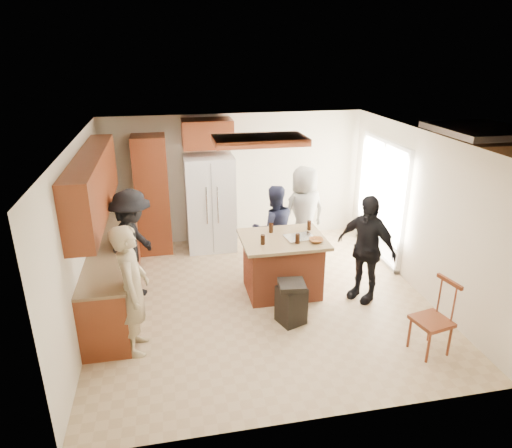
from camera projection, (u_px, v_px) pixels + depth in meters
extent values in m
plane|color=tan|center=(262.00, 299.00, 7.08)|extent=(5.00, 5.00, 0.00)
plane|color=white|center=(263.00, 138.00, 6.17)|extent=(5.00, 5.00, 0.00)
plane|color=beige|center=(236.00, 178.00, 8.91)|extent=(5.00, 0.00, 5.00)
plane|color=beige|center=(316.00, 318.00, 4.34)|extent=(5.00, 0.00, 5.00)
plane|color=beige|center=(82.00, 237.00, 6.17)|extent=(0.00, 5.00, 5.00)
plane|color=beige|center=(419.00, 213.00, 7.08)|extent=(0.00, 5.00, 5.00)
cube|color=white|center=(382.00, 201.00, 8.24)|extent=(0.02, 1.60, 2.10)
cube|color=white|center=(381.00, 201.00, 8.24)|extent=(0.08, 1.72, 2.10)
cube|color=maroon|center=(260.00, 140.00, 6.37)|extent=(1.30, 0.70, 0.10)
cube|color=white|center=(260.00, 144.00, 6.39)|extent=(1.10, 0.50, 0.02)
cube|color=olive|center=(449.00, 249.00, 8.92)|extent=(3.00, 3.00, 0.10)
cube|color=#593319|center=(471.00, 187.00, 9.21)|extent=(1.40, 1.60, 2.00)
imported|color=tan|center=(132.00, 290.00, 5.62)|extent=(0.48, 0.64, 1.72)
imported|color=#1A1E34|center=(274.00, 229.00, 7.75)|extent=(0.77, 0.50, 1.53)
imported|color=gray|center=(304.00, 213.00, 8.20)|extent=(0.95, 0.74, 1.72)
imported|color=black|center=(366.00, 248.00, 6.83)|extent=(0.97, 1.09, 1.67)
imported|color=black|center=(133.00, 246.00, 6.82)|extent=(0.85, 1.24, 1.75)
cube|color=maroon|center=(114.00, 275.00, 6.89)|extent=(0.60, 3.00, 0.88)
cube|color=#846B4C|center=(111.00, 247.00, 6.72)|extent=(0.64, 3.00, 0.04)
cube|color=maroon|center=(93.00, 184.00, 6.34)|extent=(0.35, 3.00, 0.85)
cube|color=maroon|center=(153.00, 195.00, 8.40)|extent=(0.60, 0.60, 2.20)
cube|color=maroon|center=(207.00, 133.00, 8.19)|extent=(0.90, 0.60, 0.50)
cube|color=white|center=(210.00, 203.00, 8.59)|extent=(0.90, 0.72, 1.80)
cube|color=gray|center=(212.00, 210.00, 8.26)|extent=(0.01, 0.01, 1.71)
cylinder|color=silver|center=(207.00, 206.00, 8.18)|extent=(0.02, 0.02, 0.70)
cylinder|color=silver|center=(218.00, 205.00, 8.22)|extent=(0.02, 0.02, 0.70)
cube|color=#954126|center=(282.00, 267.00, 7.15)|extent=(1.10, 0.85, 0.88)
cube|color=#89744F|center=(283.00, 239.00, 6.98)|extent=(1.28, 1.03, 0.05)
cube|color=silver|center=(300.00, 237.00, 6.97)|extent=(0.47, 0.38, 0.02)
imported|color=brown|center=(316.00, 240.00, 6.81)|extent=(0.25, 0.25, 0.05)
cylinder|color=black|center=(263.00, 240.00, 6.72)|extent=(0.07, 0.07, 0.15)
cylinder|color=black|center=(271.00, 228.00, 7.15)|extent=(0.07, 0.07, 0.15)
cylinder|color=black|center=(309.00, 225.00, 7.25)|extent=(0.07, 0.07, 0.15)
cylinder|color=black|center=(298.00, 239.00, 6.75)|extent=(0.07, 0.07, 0.15)
cube|color=black|center=(291.00, 305.00, 6.40)|extent=(0.44, 0.44, 0.55)
cube|color=black|center=(292.00, 285.00, 6.29)|extent=(0.39, 0.39, 0.08)
cube|color=maroon|center=(432.00, 321.00, 5.72)|extent=(0.50, 0.50, 0.05)
cylinder|color=maroon|center=(428.00, 347.00, 5.59)|extent=(0.04, 0.04, 0.44)
cylinder|color=maroon|center=(449.00, 341.00, 5.72)|extent=(0.04, 0.04, 0.44)
cylinder|color=maroon|center=(409.00, 332.00, 5.89)|extent=(0.04, 0.04, 0.44)
cylinder|color=maroon|center=(430.00, 326.00, 6.01)|extent=(0.04, 0.04, 0.44)
cube|color=maroon|center=(450.00, 282.00, 5.60)|extent=(0.12, 0.40, 0.05)
cylinder|color=maroon|center=(454.00, 304.00, 5.59)|extent=(0.03, 0.03, 0.50)
cylinder|color=maroon|center=(440.00, 295.00, 5.79)|extent=(0.03, 0.03, 0.50)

